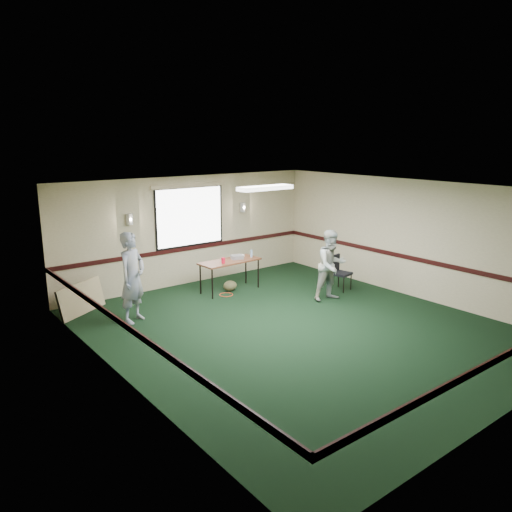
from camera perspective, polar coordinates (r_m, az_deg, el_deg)
ground at (r=9.82m, az=4.71°, el=-8.23°), size 8.00×8.00×0.00m
room_shell at (r=10.97m, az=-2.65°, el=2.72°), size 8.00×8.02×8.00m
folding_table at (r=11.92m, az=-3.02°, el=-0.77°), size 1.53×0.67×0.75m
projector at (r=12.04m, az=-2.18°, el=-0.12°), size 0.32×0.29×0.09m
game_console at (r=12.28m, az=-1.88°, el=0.05°), size 0.21×0.18×0.05m
red_cup at (r=11.64m, az=-3.76°, el=-0.50°), size 0.09×0.09×0.13m
water_bottle at (r=12.21m, az=-0.52°, el=0.30°), size 0.05×0.05×0.18m
duffel_bag at (r=12.05m, az=-2.99°, el=-3.43°), size 0.43×0.38×0.25m
cable_coil at (r=11.78m, az=-3.43°, el=-4.44°), size 0.42×0.42×0.02m
folded_table at (r=11.09m, az=-19.34°, el=-4.61°), size 1.19×0.81×0.65m
conference_chair at (r=12.22m, az=9.40°, el=-1.55°), size 0.49×0.51×0.85m
person_left at (r=10.17m, az=-13.94°, el=-2.39°), size 0.79×0.71×1.83m
person_right at (r=11.35m, az=8.61°, el=-1.06°), size 0.86×0.72×1.61m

